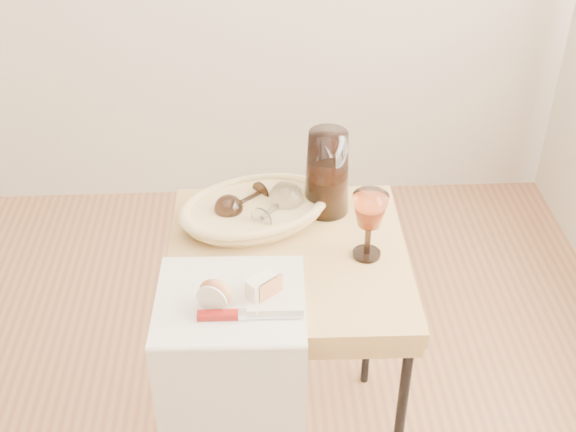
{
  "coord_description": "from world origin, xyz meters",
  "views": [
    {
      "loc": [
        0.57,
        -0.94,
        1.79
      ],
      "look_at": [
        0.64,
        0.42,
        0.83
      ],
      "focal_mm": 46.74,
      "sensor_mm": 36.0,
      "label": 1
    }
  ],
  "objects_px": {
    "side_table": "(288,361)",
    "table_knife": "(246,314)",
    "tea_towel": "(230,300)",
    "goblet_lying_a": "(243,202)",
    "apple_half": "(216,293)",
    "wine_goblet": "(369,226)",
    "pitcher": "(327,172)",
    "goblet_lying_b": "(276,207)",
    "bread_basket": "(255,212)"
  },
  "relations": [
    {
      "from": "bread_basket",
      "to": "goblet_lying_b",
      "type": "relative_size",
      "value": 2.47
    },
    {
      "from": "bread_basket",
      "to": "apple_half",
      "type": "bearing_deg",
      "value": -126.37
    },
    {
      "from": "wine_goblet",
      "to": "tea_towel",
      "type": "bearing_deg",
      "value": -155.63
    },
    {
      "from": "tea_towel",
      "to": "apple_half",
      "type": "xyz_separation_m",
      "value": [
        -0.03,
        -0.02,
        0.04
      ]
    },
    {
      "from": "pitcher",
      "to": "table_knife",
      "type": "xyz_separation_m",
      "value": [
        -0.2,
        -0.4,
        -0.1
      ]
    },
    {
      "from": "goblet_lying_a",
      "to": "goblet_lying_b",
      "type": "height_order",
      "value": "goblet_lying_b"
    },
    {
      "from": "bread_basket",
      "to": "goblet_lying_a",
      "type": "height_order",
      "value": "goblet_lying_a"
    },
    {
      "from": "goblet_lying_a",
      "to": "pitcher",
      "type": "relative_size",
      "value": 0.45
    },
    {
      "from": "tea_towel",
      "to": "wine_goblet",
      "type": "xyz_separation_m",
      "value": [
        0.31,
        0.14,
        0.08
      ]
    },
    {
      "from": "tea_towel",
      "to": "goblet_lying_b",
      "type": "bearing_deg",
      "value": 70.18
    },
    {
      "from": "tea_towel",
      "to": "bread_basket",
      "type": "height_order",
      "value": "bread_basket"
    },
    {
      "from": "apple_half",
      "to": "pitcher",
      "type": "bearing_deg",
      "value": 75.41
    },
    {
      "from": "goblet_lying_b",
      "to": "table_knife",
      "type": "height_order",
      "value": "goblet_lying_b"
    },
    {
      "from": "side_table",
      "to": "goblet_lying_b",
      "type": "distance_m",
      "value": 0.43
    },
    {
      "from": "bread_basket",
      "to": "pitcher",
      "type": "distance_m",
      "value": 0.2
    },
    {
      "from": "pitcher",
      "to": "wine_goblet",
      "type": "height_order",
      "value": "pitcher"
    },
    {
      "from": "pitcher",
      "to": "table_knife",
      "type": "bearing_deg",
      "value": -134.94
    },
    {
      "from": "goblet_lying_b",
      "to": "table_knife",
      "type": "xyz_separation_m",
      "value": [
        -0.07,
        -0.33,
        -0.04
      ]
    },
    {
      "from": "tea_towel",
      "to": "apple_half",
      "type": "distance_m",
      "value": 0.05
    },
    {
      "from": "side_table",
      "to": "tea_towel",
      "type": "relative_size",
      "value": 2.21
    },
    {
      "from": "pitcher",
      "to": "goblet_lying_b",
      "type": "bearing_deg",
      "value": -172.24
    },
    {
      "from": "table_knife",
      "to": "apple_half",
      "type": "bearing_deg",
      "value": 147.25
    },
    {
      "from": "side_table",
      "to": "pitcher",
      "type": "height_order",
      "value": "pitcher"
    },
    {
      "from": "bread_basket",
      "to": "goblet_lying_a",
      "type": "bearing_deg",
      "value": 132.45
    },
    {
      "from": "goblet_lying_a",
      "to": "pitcher",
      "type": "bearing_deg",
      "value": 146.11
    },
    {
      "from": "side_table",
      "to": "goblet_lying_a",
      "type": "relative_size",
      "value": 6.18
    },
    {
      "from": "side_table",
      "to": "wine_goblet",
      "type": "distance_m",
      "value": 0.48
    },
    {
      "from": "goblet_lying_b",
      "to": "wine_goblet",
      "type": "relative_size",
      "value": 0.81
    },
    {
      "from": "bread_basket",
      "to": "goblet_lying_b",
      "type": "height_order",
      "value": "goblet_lying_b"
    },
    {
      "from": "bread_basket",
      "to": "side_table",
      "type": "bearing_deg",
      "value": -82.32
    },
    {
      "from": "goblet_lying_a",
      "to": "goblet_lying_b",
      "type": "distance_m",
      "value": 0.09
    },
    {
      "from": "side_table",
      "to": "tea_towel",
      "type": "distance_m",
      "value": 0.42
    },
    {
      "from": "goblet_lying_b",
      "to": "bread_basket",
      "type": "bearing_deg",
      "value": 104.46
    },
    {
      "from": "wine_goblet",
      "to": "pitcher",
      "type": "bearing_deg",
      "value": 111.9
    },
    {
      "from": "goblet_lying_a",
      "to": "apple_half",
      "type": "distance_m",
      "value": 0.33
    },
    {
      "from": "tea_towel",
      "to": "wine_goblet",
      "type": "distance_m",
      "value": 0.35
    },
    {
      "from": "side_table",
      "to": "table_knife",
      "type": "distance_m",
      "value": 0.44
    },
    {
      "from": "side_table",
      "to": "tea_towel",
      "type": "height_order",
      "value": "tea_towel"
    },
    {
      "from": "goblet_lying_b",
      "to": "pitcher",
      "type": "relative_size",
      "value": 0.53
    },
    {
      "from": "side_table",
      "to": "goblet_lying_a",
      "type": "xyz_separation_m",
      "value": [
        -0.1,
        0.15,
        0.4
      ]
    },
    {
      "from": "bread_basket",
      "to": "table_knife",
      "type": "relative_size",
      "value": 1.56
    },
    {
      "from": "goblet_lying_b",
      "to": "wine_goblet",
      "type": "bearing_deg",
      "value": -86.23
    },
    {
      "from": "goblet_lying_a",
      "to": "apple_half",
      "type": "xyz_separation_m",
      "value": [
        -0.06,
        -0.33,
        -0.01
      ]
    },
    {
      "from": "tea_towel",
      "to": "goblet_lying_a",
      "type": "xyz_separation_m",
      "value": [
        0.03,
        0.31,
        0.04
      ]
    },
    {
      "from": "goblet_lying_b",
      "to": "apple_half",
      "type": "bearing_deg",
      "value": -168.65
    },
    {
      "from": "goblet_lying_a",
      "to": "goblet_lying_b",
      "type": "xyz_separation_m",
      "value": [
        0.08,
        -0.04,
        0.01
      ]
    },
    {
      "from": "side_table",
      "to": "wine_goblet",
      "type": "relative_size",
      "value": 4.23
    },
    {
      "from": "pitcher",
      "to": "table_knife",
      "type": "relative_size",
      "value": 1.19
    },
    {
      "from": "bread_basket",
      "to": "table_knife",
      "type": "distance_m",
      "value": 0.36
    },
    {
      "from": "table_knife",
      "to": "side_table",
      "type": "bearing_deg",
      "value": 66.91
    }
  ]
}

